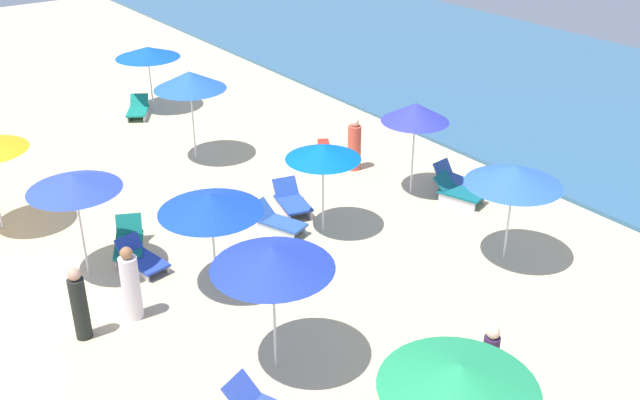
{
  "coord_description": "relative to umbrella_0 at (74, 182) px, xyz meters",
  "views": [
    {
      "loc": [
        14.65,
        -1.1,
        9.03
      ],
      "look_at": [
        1.79,
        8.29,
        0.97
      ],
      "focal_mm": 41.24,
      "sensor_mm": 36.0,
      "label": 1
    }
  ],
  "objects": [
    {
      "name": "ocean",
      "position": [
        -0.14,
        19.42,
        -2.24
      ],
      "size": [
        60.0,
        15.19,
        0.12
      ],
      "primitive_type": "cube",
      "color": "#326084",
      "rests_on": "ground_plane"
    },
    {
      "name": "umbrella_0",
      "position": [
        0.0,
        0.0,
        0.0
      ],
      "size": [
        2.03,
        2.03,
        2.49
      ],
      "color": "silver",
      "rests_on": "ground_plane"
    },
    {
      "name": "lounge_chair_0_0",
      "position": [
        -0.36,
        1.15,
        -2.04
      ],
      "size": [
        1.54,
        1.18,
        0.73
      ],
      "rotation": [
        0.0,
        0.0,
        1.12
      ],
      "color": "silver",
      "rests_on": "ground_plane"
    },
    {
      "name": "lounge_chair_0_1",
      "position": [
        0.45,
        1.1,
        -2.08
      ],
      "size": [
        1.41,
        0.84,
        0.61
      ],
      "rotation": [
        0.0,
        0.0,
        1.75
      ],
      "color": "silver",
      "rests_on": "ground_plane"
    },
    {
      "name": "umbrella_1",
      "position": [
        -9.38,
        5.9,
        -0.23
      ],
      "size": [
        2.26,
        2.26,
        2.27
      ],
      "color": "silver",
      "rests_on": "ground_plane"
    },
    {
      "name": "lounge_chair_1_0",
      "position": [
        -8.94,
        5.14,
        -2.05
      ],
      "size": [
        1.46,
        1.24,
        0.65
      ],
      "rotation": [
        0.0,
        0.0,
        1.01
      ],
      "color": "silver",
      "rests_on": "ground_plane"
    },
    {
      "name": "umbrella_2",
      "position": [
        1.54,
        5.48,
        -0.14
      ],
      "size": [
        1.84,
        1.84,
        2.35
      ],
      "color": "silver",
      "rests_on": "ground_plane"
    },
    {
      "name": "lounge_chair_2_0",
      "position": [
        0.88,
        4.56,
        -2.04
      ],
      "size": [
        1.51,
        1.02,
        0.69
      ],
      "rotation": [
        0.0,
        0.0,
        1.93
      ],
      "color": "silver",
      "rests_on": "ground_plane"
    },
    {
      "name": "lounge_chair_2_1",
      "position": [
        0.18,
        5.45,
        -2.01
      ],
      "size": [
        1.46,
        0.95,
        0.74
      ],
      "rotation": [
        0.0,
        0.0,
        1.34
      ],
      "color": "silver",
      "rests_on": "ground_plane"
    },
    {
      "name": "umbrella_3",
      "position": [
        1.22,
        8.73,
        0.06
      ],
      "size": [
        1.82,
        1.82,
        2.62
      ],
      "color": "silver",
      "rests_on": "ground_plane"
    },
    {
      "name": "lounge_chair_3_0",
      "position": [
        2.37,
        9.4,
        -2.02
      ],
      "size": [
        1.48,
        1.04,
        0.68
      ],
      "rotation": [
        0.0,
        0.0,
        1.89
      ],
      "color": "silver",
      "rests_on": "ground_plane"
    },
    {
      "name": "lounge_chair_3_1",
      "position": [
        1.76,
        9.95,
        -2.06
      ],
      "size": [
        1.47,
        0.8,
        0.66
      ],
      "rotation": [
        0.0,
        0.0,
        1.69
      ],
      "color": "silver",
      "rests_on": "ground_plane"
    },
    {
      "name": "umbrella_5",
      "position": [
        9.3,
        2.07,
        0.06
      ],
      "size": [
        2.27,
        2.27,
        2.56
      ],
      "color": "silver",
      "rests_on": "ground_plane"
    },
    {
      "name": "umbrella_6",
      "position": [
        -4.4,
        5.02,
        0.19
      ],
      "size": [
        2.14,
        2.14,
        2.76
      ],
      "color": "silver",
      "rests_on": "ground_plane"
    },
    {
      "name": "umbrella_7",
      "position": [
        2.21,
        2.08,
        -0.21
      ],
      "size": [
        2.23,
        2.23,
        2.29
      ],
      "color": "silver",
      "rests_on": "ground_plane"
    },
    {
      "name": "umbrella_8",
      "position": [
        5.23,
        1.66,
        0.1
      ],
      "size": [
        2.21,
        2.21,
        2.62
      ],
      "color": "silver",
      "rests_on": "ground_plane"
    },
    {
      "name": "umbrella_9",
      "position": [
        5.16,
        8.07,
        -0.11
      ],
      "size": [
        2.18,
        2.18,
        2.42
      ],
      "color": "silver",
      "rests_on": "ground_plane"
    },
    {
      "name": "beachgoer_0",
      "position": [
        8.12,
        4.21,
        -1.56
      ],
      "size": [
        0.39,
        0.39,
        1.55
      ],
      "rotation": [
        0.0,
        0.0,
        5.32
      ],
      "color": "#321E3F",
      "rests_on": "ground_plane"
    },
    {
      "name": "beachgoer_1",
      "position": [
        2.21,
        -0.9,
        -1.54
      ],
      "size": [
        0.43,
        0.43,
        1.59
      ],
      "rotation": [
        0.0,
        0.0,
        5.84
      ],
      "color": "black",
      "rests_on": "ground_plane"
    },
    {
      "name": "beachgoer_2",
      "position": [
        -0.98,
        8.47,
        -1.57
      ],
      "size": [
        0.52,
        0.52,
        1.59
      ],
      "rotation": [
        0.0,
        0.0,
        1.98
      ],
      "color": "#D2503D",
      "rests_on": "ground_plane"
    },
    {
      "name": "beachgoer_3",
      "position": [
        2.17,
        0.18,
        -1.53
      ],
      "size": [
        0.38,
        0.38,
        1.66
      ],
      "rotation": [
        0.0,
        0.0,
        4.7
      ],
      "color": "silver",
      "rests_on": "ground_plane"
    },
    {
      "name": "cooler_box_0",
      "position": [
        -2.58,
        8.53,
        -2.14
      ],
      "size": [
        0.57,
        0.52,
        0.33
      ],
      "primitive_type": "cube",
      "rotation": [
        0.0,
        0.0,
        5.75
      ],
      "color": "red",
      "rests_on": "ground_plane"
    }
  ]
}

